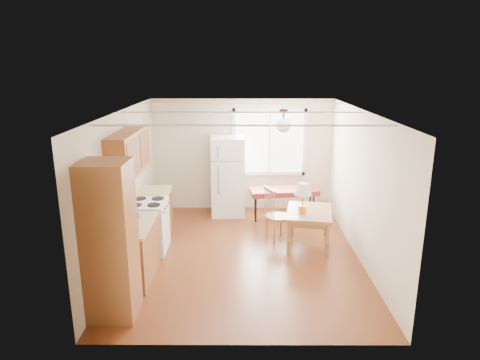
{
  "coord_description": "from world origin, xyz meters",
  "views": [
    {
      "loc": [
        -0.02,
        -6.89,
        3.25
      ],
      "look_at": [
        -0.04,
        0.75,
        1.15
      ],
      "focal_mm": 32.0,
      "sensor_mm": 36.0,
      "label": 1
    }
  ],
  "objects_px": {
    "refrigerator": "(227,176)",
    "dining_table": "(309,216)",
    "chair": "(274,211)",
    "bench": "(284,192)"
  },
  "relations": [
    {
      "from": "refrigerator",
      "to": "dining_table",
      "type": "bearing_deg",
      "value": -51.15
    },
    {
      "from": "refrigerator",
      "to": "bench",
      "type": "distance_m",
      "value": 1.28
    },
    {
      "from": "bench",
      "to": "dining_table",
      "type": "bearing_deg",
      "value": -84.45
    },
    {
      "from": "chair",
      "to": "dining_table",
      "type": "bearing_deg",
      "value": -39.19
    },
    {
      "from": "dining_table",
      "to": "chair",
      "type": "distance_m",
      "value": 0.66
    },
    {
      "from": "refrigerator",
      "to": "dining_table",
      "type": "xyz_separation_m",
      "value": [
        1.54,
        -1.69,
        -0.3
      ]
    },
    {
      "from": "dining_table",
      "to": "bench",
      "type": "bearing_deg",
      "value": 113.05
    },
    {
      "from": "bench",
      "to": "chair",
      "type": "relative_size",
      "value": 1.45
    },
    {
      "from": "dining_table",
      "to": "chair",
      "type": "xyz_separation_m",
      "value": [
        -0.63,
        0.18,
        0.03
      ]
    },
    {
      "from": "refrigerator",
      "to": "chair",
      "type": "xyz_separation_m",
      "value": [
        0.9,
        -1.51,
        -0.27
      ]
    }
  ]
}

